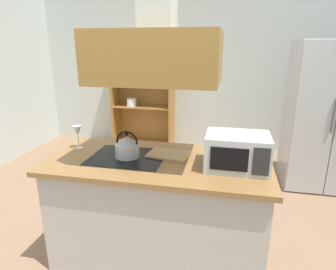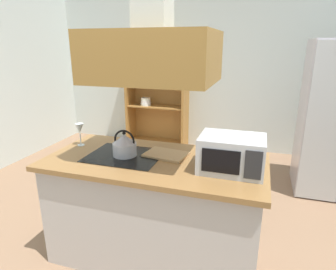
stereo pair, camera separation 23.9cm
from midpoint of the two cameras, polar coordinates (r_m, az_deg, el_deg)
The scene contains 9 objects.
ground_plane at distance 2.82m, azimuth 2.63°, elevation -21.98°, with size 7.80×7.80×0.00m, color #88664D.
wall_back at distance 5.16m, azimuth 11.76°, elevation 12.16°, with size 6.00×0.12×2.70m, color silver.
kitchen_island at distance 2.54m, azimuth 0.31°, elevation -14.17°, with size 1.76×0.87×0.90m.
range_hood at distance 2.17m, azimuth 0.37°, elevation 17.79°, with size 0.90×0.70×1.18m.
dish_cabinet at distance 5.25m, azimuth -0.74°, elevation 6.56°, with size 1.08×0.40×1.82m.
kettle at distance 2.40m, azimuth -5.71°, elevation -2.01°, with size 0.20×0.20×0.22m.
cutting_board at distance 2.42m, azimuth 2.44°, elevation -3.87°, with size 0.34×0.24×0.02m, color tan.
microwave at distance 2.17m, azimuth 15.46°, elevation -3.60°, with size 0.46×0.35×0.26m.
wine_glass_on_counter at distance 2.70m, azimuth -14.54°, elevation 1.04°, with size 0.08×0.08×0.21m.
Camera 2 is at (0.66, -2.08, 1.78)m, focal length 31.10 mm.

